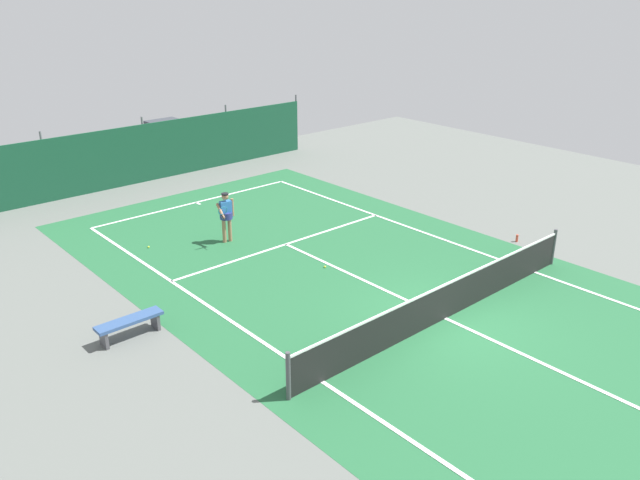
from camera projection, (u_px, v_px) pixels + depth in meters
name	position (u px, v px, depth m)	size (l,w,h in m)	color
ground_plane	(445.00, 318.00, 15.91)	(36.00, 36.00, 0.00)	slate
court_surface	(445.00, 318.00, 15.91)	(11.02, 26.60, 0.01)	#236038
tennis_net	(447.00, 300.00, 15.72)	(10.12, 0.10, 1.10)	black
back_fence	(142.00, 163.00, 26.92)	(16.30, 0.98, 2.70)	#14472D
tennis_player	(226.00, 214.00, 20.22)	(0.78, 0.71, 1.64)	#9E7051
tennis_ball_near_player	(149.00, 247.00, 20.09)	(0.07, 0.07, 0.07)	#CCDB33
tennis_ball_midcourt	(325.00, 267.00, 18.70)	(0.07, 0.07, 0.07)	#CCDB33
parked_car	(169.00, 139.00, 30.19)	(2.04, 4.21, 1.68)	black
courtside_bench	(129.00, 323.00, 14.95)	(1.60, 0.40, 0.49)	#335184
water_bottle	(517.00, 238.00, 20.54)	(0.08, 0.08, 0.24)	#D84C38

